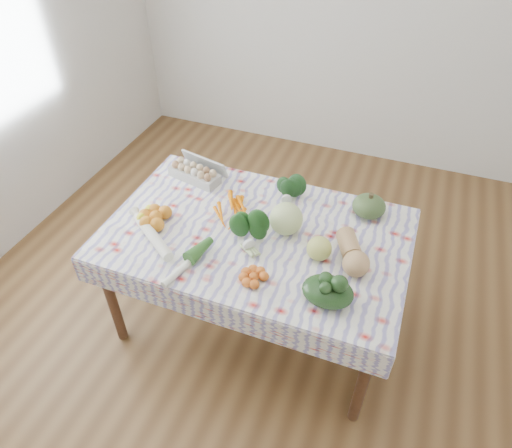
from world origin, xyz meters
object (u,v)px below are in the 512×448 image
Objects in this scene: kabocha_squash at (369,206)px; grapefruit at (319,248)px; butternut_squash at (352,251)px; dining_table at (256,243)px; cabbage at (286,219)px; egg_carton at (194,173)px.

grapefruit reaches higher than kabocha_squash.
butternut_squash reaches higher than kabocha_squash.
dining_table is 0.24m from cabbage.
kabocha_squash is 1.04× the size of cabbage.
cabbage is (0.69, -0.27, 0.05)m from egg_carton.
kabocha_squash is at bearing 62.94° from butternut_squash.
grapefruit reaches higher than dining_table.
dining_table is 8.78× the size of cabbage.
kabocha_squash is at bearing 15.04° from egg_carton.
cabbage is at bearing 149.05° from grapefruit.
egg_carton is at bearing -177.77° from kabocha_squash.
kabocha_squash is 0.41m from butternut_squash.
butternut_squash is at bearing 12.41° from grapefruit.
grapefruit is (-0.18, -0.44, 0.00)m from kabocha_squash.
dining_table is at bearing 169.34° from grapefruit.
dining_table is 0.65m from egg_carton.
kabocha_squash is 1.47× the size of grapefruit.
egg_carton is at bearing 148.72° from dining_table.
egg_carton is 1.85× the size of cabbage.
butternut_squash is at bearing -14.12° from cabbage.
butternut_squash is (0.54, -0.03, 0.15)m from dining_table.
dining_table is at bearing 150.87° from butternut_squash.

